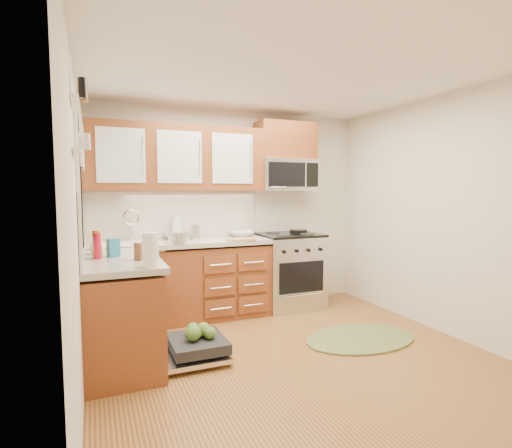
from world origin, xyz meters
name	(u,v)px	position (x,y,z in m)	size (l,w,h in m)	color
floor	(294,357)	(0.00, 0.00, 0.00)	(3.50, 3.50, 0.00)	brown
ceiling	(297,73)	(0.00, 0.00, 2.50)	(3.50, 3.50, 0.00)	white
wall_back	(231,210)	(0.00, 1.75, 1.25)	(3.50, 0.04, 2.50)	beige
wall_front	(470,246)	(0.00, -1.75, 1.25)	(3.50, 0.04, 2.50)	beige
wall_left	(78,227)	(-1.75, 0.00, 1.25)	(0.04, 3.50, 2.50)	beige
wall_right	(444,215)	(1.75, 0.00, 1.25)	(0.04, 3.50, 2.50)	beige
base_cabinet_back	(181,283)	(-0.73, 1.45, 0.42)	(2.05, 0.60, 0.85)	#5B2C14
base_cabinet_left	(121,314)	(-1.45, 0.52, 0.42)	(0.60, 1.25, 0.85)	#5B2C14
countertop_back	(180,243)	(-0.72, 1.44, 0.90)	(2.07, 0.64, 0.05)	#A39E95
countertop_left	(120,260)	(-1.44, 0.53, 0.90)	(0.64, 1.27, 0.05)	#A39E95
backsplash_back	(175,215)	(-0.73, 1.74, 1.21)	(2.05, 0.02, 0.57)	beige
backsplash_left	(82,226)	(-1.74, 0.52, 1.21)	(0.02, 1.25, 0.57)	beige
upper_cabinets	(177,158)	(-0.73, 1.57, 1.88)	(2.05, 0.35, 0.75)	#5B2C14
cabinet_over_mw	(285,141)	(0.68, 1.57, 2.13)	(0.76, 0.35, 0.47)	#5B2C14
range	(290,270)	(0.68, 1.43, 0.47)	(0.76, 0.64, 0.95)	silver
microwave	(286,175)	(0.68, 1.55, 1.70)	(0.76, 0.38, 0.40)	silver
sink	(133,255)	(-1.25, 1.42, 0.80)	(0.62, 0.50, 0.26)	white
dishwasher	(193,349)	(-0.86, 0.30, 0.10)	(0.70, 0.60, 0.20)	silver
window	(80,185)	(-1.74, 0.50, 1.55)	(0.03, 1.05, 1.05)	white
window_blind	(82,145)	(-1.71, 0.50, 1.88)	(0.02, 0.96, 0.40)	white
shelf_upper	(76,103)	(-1.72, -0.35, 2.05)	(0.04, 0.40, 0.03)	white
shelf_lower	(78,152)	(-1.72, -0.35, 1.75)	(0.04, 0.40, 0.03)	white
rug	(360,338)	(0.82, 0.13, 0.01)	(1.19, 0.77, 0.02)	#5C653A
skillet	(298,231)	(0.83, 1.48, 0.97)	(0.23, 0.23, 0.04)	black
stock_pot	(178,238)	(-0.80, 1.22, 0.99)	(0.21, 0.21, 0.13)	silver
cutting_board	(241,239)	(-0.07, 1.22, 0.94)	(0.31, 0.20, 0.02)	#A07D49
canister	(195,232)	(-0.53, 1.52, 1.01)	(0.11, 0.11, 0.18)	silver
paper_towel_roll	(151,250)	(-1.25, -0.02, 1.06)	(0.12, 0.12, 0.27)	white
mustard_bottle	(97,244)	(-1.62, 0.60, 1.04)	(0.08, 0.08, 0.24)	gold
red_bottle	(97,246)	(-1.62, 0.52, 1.04)	(0.06, 0.06, 0.22)	red
wooden_box	(145,251)	(-1.25, 0.36, 1.00)	(0.14, 0.10, 0.14)	brown
blue_carton	(113,248)	(-1.49, 0.59, 1.01)	(0.10, 0.06, 0.16)	teal
bowl_a	(241,234)	(0.06, 1.55, 0.96)	(0.29, 0.29, 0.07)	#999999
bowl_b	(177,235)	(-0.73, 1.60, 0.97)	(0.29, 0.29, 0.09)	#999999
cup	(249,232)	(0.20, 1.65, 0.97)	(0.11, 0.11, 0.09)	#999999
soap_bottle_a	(176,225)	(-0.73, 1.65, 1.09)	(0.13, 0.13, 0.33)	#999999
soap_bottle_b	(97,243)	(-1.62, 0.83, 1.02)	(0.09, 0.09, 0.19)	#999999
soap_bottle_c	(97,245)	(-1.62, 0.79, 1.01)	(0.13, 0.13, 0.17)	#999999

